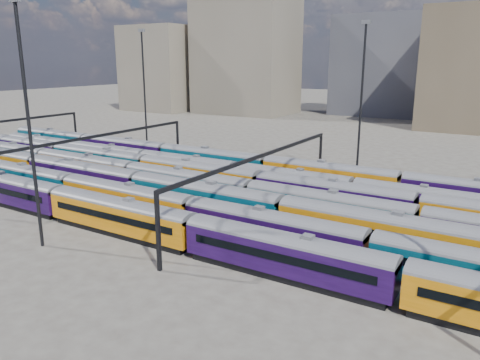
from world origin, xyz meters
The scene contains 13 objects.
ground centered at (0.00, 0.00, 0.00)m, with size 500.00×500.00×0.00m, color #46423B.
rake_0 centered at (10.29, -15.00, 2.71)m, with size 125.54×3.06×5.16m.
rake_1 centered at (6.25, -10.00, 2.70)m, with size 125.25×3.05×5.14m.
rake_2 centered at (4.38, -5.00, 2.89)m, with size 156.29×3.26×5.51m.
rake_3 centered at (-2.21, 0.00, 2.74)m, with size 148.13×3.09×5.21m.
rake_4 centered at (6.93, 5.00, 2.79)m, with size 129.28×3.15×5.31m.
rake_5 centered at (-0.35, 10.00, 2.48)m, with size 115.31×2.81×4.73m.
rake_6 centered at (13.41, 15.00, 2.79)m, with size 151.08×3.15×5.32m.
gantry_1 centered at (-20.00, 0.00, 6.79)m, with size 0.35×40.35×8.03m.
gantry_2 centered at (10.00, 0.00, 6.79)m, with size 0.35×40.35×8.03m.
mast_1 centered at (-30.00, 22.00, 13.97)m, with size 1.40×0.50×25.60m.
mast_2 centered at (-5.00, -22.00, 13.97)m, with size 1.40×0.50×25.60m.
mast_3 centered at (15.00, 24.00, 13.97)m, with size 1.40×0.50×25.60m.
Camera 1 is at (38.26, -51.19, 19.73)m, focal length 35.00 mm.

